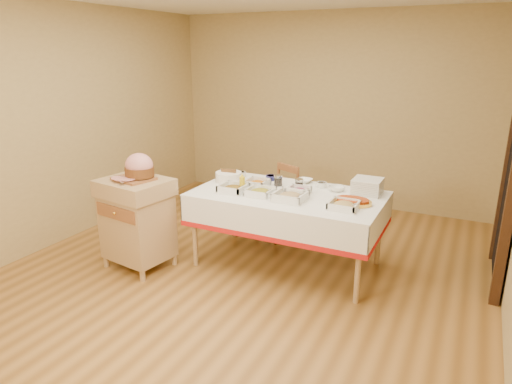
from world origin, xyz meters
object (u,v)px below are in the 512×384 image
preserve_jar_right (299,185)px  brass_platter (352,201)px  butcher_cart (137,218)px  bread_basket (229,177)px  preserve_jar_left (278,181)px  plate_stack (367,186)px  dining_table (288,209)px  dining_chair (280,201)px  ham_on_board (138,168)px  mustard_bottle (242,183)px

preserve_jar_right → brass_platter: bearing=-18.7°
butcher_cart → preserve_jar_right: size_ratio=8.36×
preserve_jar_right → brass_platter: 0.62m
preserve_jar_right → bread_basket: size_ratio=0.39×
preserve_jar_left → bread_basket: bearing=-170.9°
preserve_jar_left → bread_basket: 0.54m
preserve_jar_right → plate_stack: size_ratio=0.40×
dining_table → bread_basket: bread_basket is taller
butcher_cart → dining_chair: size_ratio=1.08×
ham_on_board → plate_stack: (1.97, 0.97, -0.18)m
butcher_cart → plate_stack: plate_stack is taller
mustard_bottle → ham_on_board: bearing=-147.5°
butcher_cart → brass_platter: 2.08m
preserve_jar_left → plate_stack: 0.89m
plate_stack → ham_on_board: bearing=-153.8°
mustard_bottle → brass_platter: bearing=4.0°
dining_chair → bread_basket: bread_basket is taller
butcher_cart → mustard_bottle: size_ratio=5.25×
mustard_bottle → plate_stack: bearing=21.0°
preserve_jar_left → bread_basket: bread_basket is taller
dining_chair → ham_on_board: (-0.90, -1.32, 0.58)m
ham_on_board → plate_stack: ham_on_board is taller
butcher_cart → ham_on_board: (0.04, 0.03, 0.50)m
dining_table → mustard_bottle: (-0.44, -0.11, 0.24)m
dining_table → plate_stack: size_ratio=6.81×
dining_table → ham_on_board: size_ratio=4.71×
butcher_cart → bread_basket: 1.03m
bread_basket → dining_chair: bearing=57.9°
preserve_jar_left → mustard_bottle: bearing=-129.0°
dining_table → ham_on_board: bearing=-153.2°
ham_on_board → preserve_jar_left: size_ratio=3.45×
bread_basket → plate_stack: bearing=8.4°
dining_table → brass_platter: 0.67m
preserve_jar_left → preserve_jar_right: size_ratio=1.04×
dining_chair → brass_platter: bearing=-35.0°
butcher_cart → preserve_jar_right: (1.37, 0.84, 0.30)m
ham_on_board → preserve_jar_right: 1.57m
ham_on_board → brass_platter: 2.02m
butcher_cart → mustard_bottle: (0.87, 0.56, 0.32)m
preserve_jar_right → mustard_bottle: size_ratio=0.63×
dining_table → butcher_cart: bearing=-152.8°
preserve_jar_left → dining_chair: bearing=111.1°
brass_platter → preserve_jar_right: bearing=161.3°
butcher_cart → ham_on_board: ham_on_board is taller
ham_on_board → preserve_jar_left: ham_on_board is taller
brass_platter → dining_table: bearing=176.6°
mustard_bottle → bread_basket: (-0.28, 0.23, -0.02)m
mustard_bottle → plate_stack: mustard_bottle is taller
bread_basket → brass_platter: size_ratio=0.78×
dining_table → brass_platter: bearing=-3.4°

